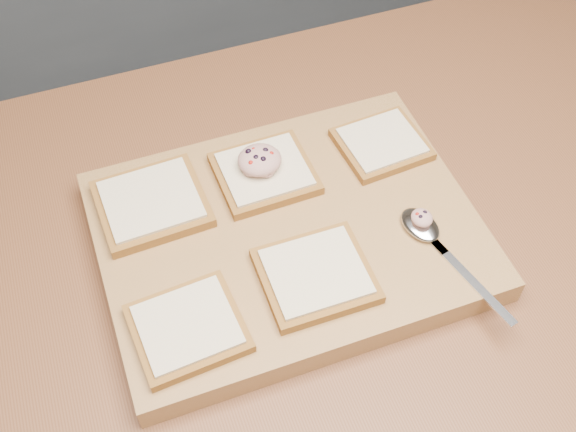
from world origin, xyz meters
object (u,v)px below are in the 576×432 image
at_px(cutting_board, 288,235).
at_px(spoon, 428,233).
at_px(tuna_salad_dollop, 260,160).
at_px(bread_far_center, 265,173).

bearing_deg(cutting_board, spoon, -24.98).
bearing_deg(spoon, tuna_salad_dollop, 134.51).
relative_size(bread_far_center, spoon, 0.64).
distance_m(bread_far_center, tuna_salad_dollop, 0.02).
height_order(cutting_board, tuna_salad_dollop, tuna_salad_dollop).
xyz_separation_m(cutting_board, bread_far_center, (-0.00, 0.09, 0.03)).
bearing_deg(cutting_board, tuna_salad_dollop, 93.35).
bearing_deg(spoon, cutting_board, 155.02).
xyz_separation_m(bread_far_center, spoon, (0.15, -0.16, -0.00)).
distance_m(bread_far_center, spoon, 0.22).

